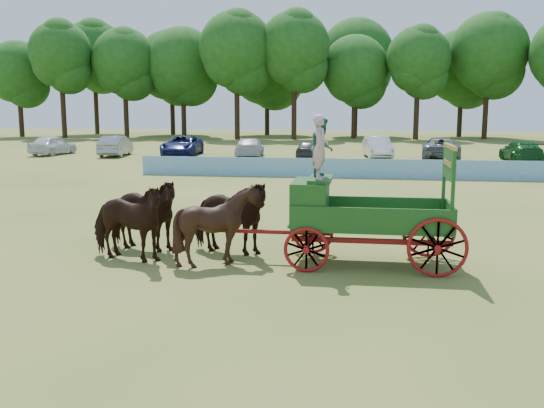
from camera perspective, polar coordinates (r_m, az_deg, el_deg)
The scene contains 9 objects.
ground at distance 15.60m, azimuth 14.08°, elevation -5.53°, with size 160.00×160.00×0.00m, color olive.
horse_lead_left at distance 15.70m, azimuth -13.56°, elevation -1.69°, with size 1.07×2.36×1.99m, color black.
horse_lead_right at distance 16.70m, azimuth -12.15°, elevation -0.99°, with size 1.07×2.36×1.99m, color black.
horse_wheel_left at distance 14.96m, azimuth -5.01°, elevation -1.99°, with size 1.61×1.81×2.00m, color black.
horse_wheel_right at distance 16.02m, azimuth -4.09°, elevation -1.24°, with size 1.07×2.36×1.99m, color black.
farm_dray at distance 15.02m, azimuth 6.58°, elevation 0.34°, with size 6.00×2.00×3.70m.
sponsor_banner at distance 33.20m, azimuth 9.49°, elevation 3.30°, with size 26.00×0.08×1.05m, color #2171B4.
parked_cars at distance 45.61m, azimuth 9.21°, elevation 5.20°, with size 52.64×7.10×1.60m.
treeline at distance 75.25m, azimuth 4.84°, elevation 13.45°, with size 86.12×19.59×15.30m.
Camera 1 is at (-1.56, -15.02, 3.92)m, focal length 40.00 mm.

